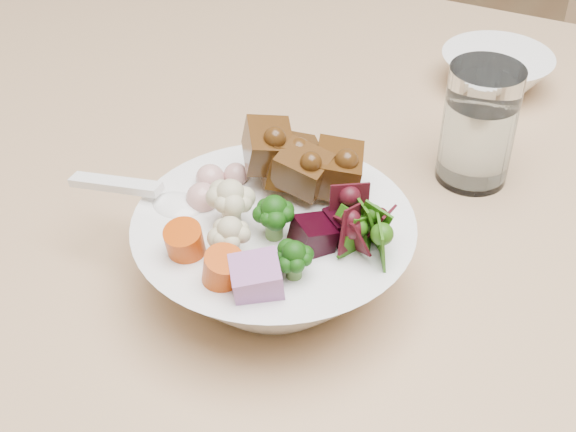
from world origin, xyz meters
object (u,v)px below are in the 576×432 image
Objects in this scene: food_bowl at (277,248)px; side_bowl at (496,72)px; dining_table at (543,327)px; water_glass at (478,130)px.

side_bowl is (0.04, 0.42, -0.02)m from food_bowl.
dining_table is 15.29× the size of water_glass.
food_bowl is at bearing -109.99° from water_glass.
food_bowl is 0.42m from side_bowl.
water_glass is (-0.12, 0.08, 0.14)m from dining_table.
food_bowl is (-0.20, -0.16, 0.12)m from dining_table.
food_bowl reaches higher than water_glass.
food_bowl reaches higher than dining_table.
food_bowl is 1.78× the size of side_bowl.
side_bowl is at bearing 102.96° from water_glass.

